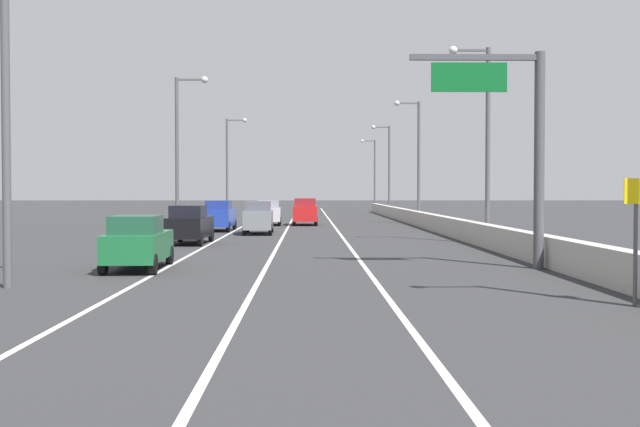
# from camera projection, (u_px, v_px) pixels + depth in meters

# --- Properties ---
(ground_plane) EXTENTS (320.00, 320.00, 0.00)m
(ground_plane) POSITION_uv_depth(u_px,v_px,m) (314.00, 223.00, 66.67)
(ground_plane) COLOR #2D2D30
(lane_stripe_left) EXTENTS (0.16, 130.00, 0.00)m
(lane_stripe_left) POSITION_uv_depth(u_px,v_px,m) (240.00, 228.00, 57.59)
(lane_stripe_left) COLOR silver
(lane_stripe_left) RESTS_ON ground_plane
(lane_stripe_center) EXTENTS (0.16, 130.00, 0.00)m
(lane_stripe_center) POSITION_uv_depth(u_px,v_px,m) (288.00, 228.00, 57.64)
(lane_stripe_center) COLOR silver
(lane_stripe_center) RESTS_ON ground_plane
(lane_stripe_right) EXTENTS (0.16, 130.00, 0.00)m
(lane_stripe_right) POSITION_uv_depth(u_px,v_px,m) (335.00, 228.00, 57.69)
(lane_stripe_right) COLOR silver
(lane_stripe_right) RESTS_ON ground_plane
(jersey_barrier_right) EXTENTS (0.60, 120.00, 1.10)m
(jersey_barrier_right) POSITION_uv_depth(u_px,v_px,m) (467.00, 231.00, 42.79)
(jersey_barrier_right) COLOR #B2ADA3
(jersey_barrier_right) RESTS_ON ground_plane
(overhead_sign_gantry) EXTENTS (4.68, 0.36, 7.50)m
(overhead_sign_gantry) POSITION_uv_depth(u_px,v_px,m) (518.00, 132.00, 27.23)
(overhead_sign_gantry) COLOR #47474C
(overhead_sign_gantry) RESTS_ON ground_plane
(speed_advisory_sign) EXTENTS (0.60, 0.11, 3.00)m
(speed_advisory_sign) POSITION_uv_depth(u_px,v_px,m) (636.00, 231.00, 18.52)
(speed_advisory_sign) COLOR #4C4C51
(speed_advisory_sign) RESTS_ON ground_plane
(lamp_post_right_second) EXTENTS (2.14, 0.44, 10.09)m
(lamp_post_right_second) POSITION_uv_depth(u_px,v_px,m) (483.00, 131.00, 40.36)
(lamp_post_right_second) COLOR #4C4C51
(lamp_post_right_second) RESTS_ON ground_plane
(lamp_post_right_third) EXTENTS (2.14, 0.44, 10.09)m
(lamp_post_right_third) POSITION_uv_depth(u_px,v_px,m) (416.00, 153.00, 64.66)
(lamp_post_right_third) COLOR #4C4C51
(lamp_post_right_third) RESTS_ON ground_plane
(lamp_post_right_fourth) EXTENTS (2.14, 0.44, 10.09)m
(lamp_post_right_fourth) POSITION_uv_depth(u_px,v_px,m) (387.00, 164.00, 88.95)
(lamp_post_right_fourth) COLOR #4C4C51
(lamp_post_right_fourth) RESTS_ON ground_plane
(lamp_post_right_fifth) EXTENTS (2.14, 0.44, 10.09)m
(lamp_post_right_fifth) POSITION_uv_depth(u_px,v_px,m) (373.00, 169.00, 113.25)
(lamp_post_right_fifth) COLOR #4C4C51
(lamp_post_right_fifth) RESTS_ON ground_plane
(lamp_post_left_near) EXTENTS (2.14, 0.44, 10.09)m
(lamp_post_left_near) POSITION_uv_depth(u_px,v_px,m) (15.00, 79.00, 21.81)
(lamp_post_left_near) COLOR #4C4C51
(lamp_post_left_near) RESTS_ON ground_plane
(lamp_post_left_mid) EXTENTS (2.14, 0.44, 10.09)m
(lamp_post_left_mid) POSITION_uv_depth(u_px,v_px,m) (181.00, 143.00, 50.96)
(lamp_post_left_mid) COLOR #4C4C51
(lamp_post_left_mid) RESTS_ON ground_plane
(lamp_post_left_far) EXTENTS (2.14, 0.44, 10.09)m
(lamp_post_left_far) POSITION_uv_depth(u_px,v_px,m) (230.00, 160.00, 80.11)
(lamp_post_left_far) COLOR #4C4C51
(lamp_post_left_far) RESTS_ON ground_plane
(car_gray_0) EXTENTS (1.87, 4.52, 2.07)m
(car_gray_0) POSITION_uv_depth(u_px,v_px,m) (258.00, 218.00, 49.37)
(car_gray_0) COLOR slate
(car_gray_0) RESTS_ON ground_plane
(car_black_1) EXTENTS (1.99, 4.53, 1.98)m
(car_black_1) POSITION_uv_depth(u_px,v_px,m) (189.00, 225.00, 40.19)
(car_black_1) COLOR black
(car_black_1) RESTS_ON ground_plane
(car_blue_2) EXTENTS (1.92, 4.52, 2.07)m
(car_blue_2) POSITION_uv_depth(u_px,v_px,m) (219.00, 216.00, 53.16)
(car_blue_2) COLOR #1E389E
(car_blue_2) RESTS_ON ground_plane
(car_red_3) EXTENTS (1.95, 4.53, 2.12)m
(car_red_3) POSITION_uv_depth(u_px,v_px,m) (305.00, 212.00, 62.43)
(car_red_3) COLOR red
(car_red_3) RESTS_ON ground_plane
(car_silver_4) EXTENTS (2.05, 4.71, 1.96)m
(car_silver_4) POSITION_uv_depth(u_px,v_px,m) (269.00, 213.00, 62.38)
(car_silver_4) COLOR #B7B7BC
(car_silver_4) RESTS_ON ground_plane
(car_green_5) EXTENTS (1.95, 4.64, 1.87)m
(car_green_5) POSITION_uv_depth(u_px,v_px,m) (138.00, 242.00, 27.07)
(car_green_5) COLOR #196033
(car_green_5) RESTS_ON ground_plane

